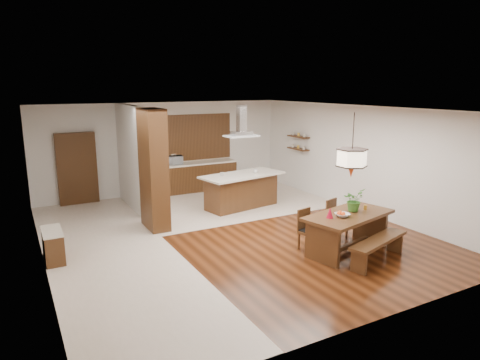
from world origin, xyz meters
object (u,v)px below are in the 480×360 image
pendant_lantern (353,146)px  island_cup (255,171)px  dining_chair_right (337,220)px  dining_bench (378,250)px  range_hood (241,121)px  dining_chair_left (310,230)px  fruit_bowl (342,215)px  dining_table (348,224)px  foliage_plant (354,200)px  kitchen_island (242,190)px  hallway_console (53,246)px  microwave (175,160)px

pendant_lantern → island_cup: size_ratio=10.24×
dining_chair_right → dining_bench: bearing=-114.0°
range_hood → island_cup: range_hood is taller
dining_chair_left → fruit_bowl: size_ratio=3.03×
dining_bench → fruit_bowl: fruit_bowl is taller
dining_chair_left → island_cup: (0.68, 3.40, 0.60)m
dining_table → foliage_plant: (0.22, 0.11, 0.46)m
foliage_plant → fruit_bowl: 0.56m
dining_table → dining_chair_right: bearing=64.2°
pendant_lantern → kitchen_island: 4.36m
dining_chair_right → range_hood: (-0.68, 3.28, 2.02)m
kitchen_island → hallway_console: bearing=-173.2°
foliage_plant → pendant_lantern: bearing=-154.0°
microwave → fruit_bowl: bearing=-69.5°
range_hood → pendant_lantern: bearing=-85.1°
range_hood → foliage_plant: bearing=-81.7°
hallway_console → dining_chair_right: dining_chair_right is taller
pendant_lantern → foliage_plant: 1.20m
dining_table → pendant_lantern: pendant_lantern is taller
dining_bench → pendant_lantern: 2.13m
dining_table → range_hood: bearing=94.9°
hallway_console → dining_bench: size_ratio=0.52×
fruit_bowl → range_hood: range_hood is taller
pendant_lantern → kitchen_island: bearing=94.9°
hallway_console → pendant_lantern: bearing=-23.9°
dining_table → dining_chair_right: dining_chair_right is taller
dining_chair_right → island_cup: 3.24m
dining_chair_left → pendant_lantern: pendant_lantern is taller
foliage_plant → fruit_bowl: foliage_plant is taller
microwave → foliage_plant: bearing=-65.0°
kitchen_island → dining_bench: bearing=-93.9°
dining_chair_right → foliage_plant: (-0.12, -0.60, 0.62)m
hallway_console → kitchen_island: 5.35m
foliage_plant → microwave: size_ratio=0.98×
foliage_plant → dining_chair_left: bearing=156.7°
hallway_console → dining_chair_right: size_ratio=0.98×
dining_chair_left → microwave: bearing=86.1°
kitchen_island → dining_chair_left: bearing=-104.7°
dining_table → pendant_lantern: 1.64m
hallway_console → dining_chair_right: 6.05m
pendant_lantern → island_cup: 4.06m
island_cup → microwave: (-1.47, 2.57, 0.06)m
dining_chair_right → kitchen_island: kitchen_island is taller
kitchen_island → microwave: size_ratio=5.11×
range_hood → island_cup: bearing=-15.1°
dining_table → microwave: bearing=102.4°
hallway_console → microwave: 5.75m
dining_bench → island_cup: island_cup is taller
pendant_lantern → fruit_bowl: 1.41m
dining_chair_left → foliage_plant: 1.12m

